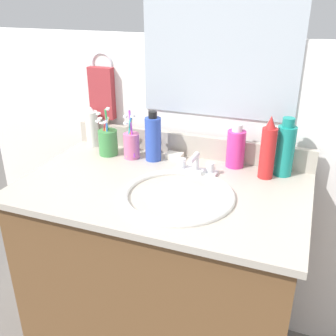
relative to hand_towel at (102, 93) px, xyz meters
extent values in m
cube|color=brown|center=(0.40, -0.32, -0.65)|extent=(0.96, 0.56, 0.81)
cube|color=#B2A899|center=(0.40, -0.32, -0.23)|extent=(1.00, 0.61, 0.02)
cube|color=#B2A899|center=(0.40, -0.02, -0.18)|extent=(1.00, 0.02, 0.09)
cube|color=white|center=(0.40, 0.04, -0.40)|extent=(2.10, 0.04, 1.30)
cube|color=#B2BCC6|center=(0.50, 0.02, 0.23)|extent=(0.60, 0.01, 0.56)
torus|color=silver|center=(0.00, 0.02, 0.12)|extent=(0.10, 0.01, 0.10)
cube|color=#A53338|center=(0.00, 0.00, 0.00)|extent=(0.11, 0.04, 0.22)
torus|color=white|center=(0.48, -0.37, -0.22)|extent=(0.38, 0.38, 0.02)
ellipsoid|color=white|center=(0.48, -0.37, -0.26)|extent=(0.33, 0.33, 0.11)
cylinder|color=#B2B5BA|center=(0.48, -0.37, -0.30)|extent=(0.04, 0.04, 0.01)
cube|color=silver|center=(0.48, -0.17, -0.21)|extent=(0.16, 0.05, 0.01)
cylinder|color=silver|center=(0.48, -0.17, -0.18)|extent=(0.02, 0.02, 0.06)
cylinder|color=silver|center=(0.48, -0.21, -0.15)|extent=(0.02, 0.09, 0.02)
cylinder|color=silver|center=(0.43, -0.17, -0.19)|extent=(0.03, 0.03, 0.04)
cylinder|color=silver|center=(0.54, -0.17, -0.19)|extent=(0.03, 0.03, 0.04)
cylinder|color=red|center=(0.73, -0.12, -0.13)|extent=(0.05, 0.05, 0.19)
cone|color=red|center=(0.73, -0.12, -0.01)|extent=(0.04, 0.04, 0.05)
cylinder|color=teal|center=(0.78, -0.07, -0.13)|extent=(0.07, 0.07, 0.18)
cylinder|color=teal|center=(0.78, -0.07, -0.02)|extent=(0.04, 0.04, 0.03)
cylinder|color=#2D4CB2|center=(0.29, -0.12, -0.13)|extent=(0.06, 0.06, 0.17)
cylinder|color=black|center=(0.29, -0.12, -0.03)|extent=(0.03, 0.03, 0.03)
cylinder|color=#D8338C|center=(0.60, -0.06, -0.15)|extent=(0.07, 0.07, 0.14)
cylinder|color=white|center=(0.60, -0.06, -0.06)|extent=(0.04, 0.04, 0.03)
cylinder|color=white|center=(-0.02, -0.06, -0.14)|extent=(0.05, 0.05, 0.15)
cone|color=white|center=(-0.02, -0.06, -0.06)|extent=(0.03, 0.03, 0.02)
cylinder|color=#D16693|center=(0.19, -0.13, -0.17)|extent=(0.06, 0.06, 0.10)
cylinder|color=#B23FBF|center=(0.20, -0.13, -0.12)|extent=(0.04, 0.04, 0.19)
cube|color=white|center=(0.22, -0.15, -0.04)|extent=(0.01, 0.02, 0.01)
cylinder|color=yellow|center=(0.19, -0.14, -0.13)|extent=(0.02, 0.04, 0.16)
cube|color=white|center=(0.19, -0.15, -0.07)|extent=(0.01, 0.02, 0.01)
cylinder|color=blue|center=(0.18, -0.12, -0.12)|extent=(0.04, 0.02, 0.17)
cube|color=white|center=(0.17, -0.12, -0.05)|extent=(0.01, 0.02, 0.01)
cylinder|color=#26B2B2|center=(0.19, -0.14, -0.13)|extent=(0.02, 0.03, 0.15)
cube|color=white|center=(0.19, -0.15, -0.07)|extent=(0.01, 0.02, 0.01)
cylinder|color=#3F8C47|center=(0.09, -0.13, -0.17)|extent=(0.08, 0.08, 0.10)
cylinder|color=white|center=(0.08, -0.13, -0.13)|extent=(0.05, 0.01, 0.15)
cube|color=white|center=(0.06, -0.12, -0.07)|extent=(0.01, 0.02, 0.01)
cylinder|color=#D8333F|center=(0.08, -0.14, -0.12)|extent=(0.04, 0.02, 0.18)
cube|color=white|center=(0.06, -0.14, -0.04)|extent=(0.01, 0.02, 0.01)
cylinder|color=blue|center=(0.09, -0.14, -0.13)|extent=(0.02, 0.03, 0.15)
cube|color=white|center=(0.10, -0.15, -0.07)|extent=(0.01, 0.02, 0.01)
cylinder|color=yellow|center=(0.08, -0.14, -0.13)|extent=(0.05, 0.03, 0.15)
cube|color=white|center=(0.06, -0.15, -0.07)|extent=(0.01, 0.02, 0.01)
cylinder|color=orange|center=(0.09, -0.14, -0.13)|extent=(0.01, 0.05, 0.15)
cube|color=white|center=(0.09, -0.16, -0.07)|extent=(0.01, 0.02, 0.01)
cylinder|color=green|center=(0.08, -0.12, -0.12)|extent=(0.03, 0.06, 0.18)
cube|color=white|center=(0.07, -0.09, -0.04)|extent=(0.01, 0.02, 0.01)
cube|color=white|center=(0.36, -0.08, -0.21)|extent=(0.06, 0.04, 0.02)
camera|label=1|loc=(0.85, -1.43, 0.39)|focal=41.22mm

